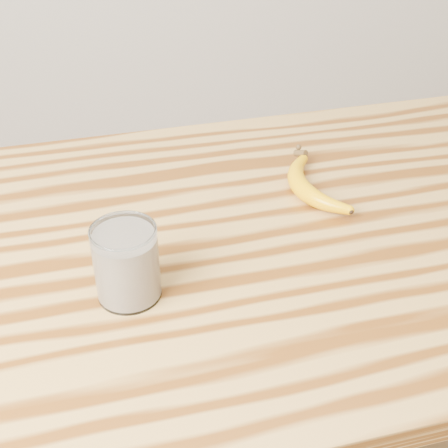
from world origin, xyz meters
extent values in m
cube|color=#A97D3D|center=(0.00, 0.00, 0.88)|extent=(1.20, 0.80, 0.04)
cylinder|color=brown|center=(-0.54, 0.34, 0.43)|extent=(0.06, 0.06, 0.86)
cylinder|color=brown|center=(0.54, 0.34, 0.43)|extent=(0.06, 0.06, 0.86)
cylinder|color=white|center=(-0.33, -0.10, 0.96)|extent=(0.09, 0.09, 0.11)
torus|color=white|center=(-0.33, -0.10, 1.01)|extent=(0.09, 0.09, 0.00)
cylinder|color=silver|center=(-0.33, -0.10, 0.95)|extent=(0.08, 0.08, 0.09)
camera|label=1|loc=(-0.36, -0.77, 1.49)|focal=50.00mm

